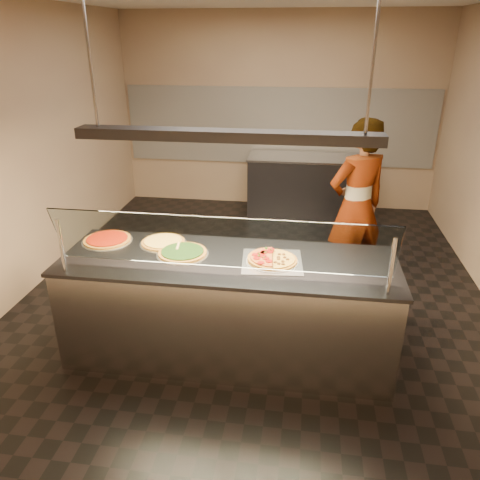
# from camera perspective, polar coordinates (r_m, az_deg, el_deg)

# --- Properties ---
(ground) EXTENTS (5.00, 6.00, 0.02)m
(ground) POSITION_cam_1_polar(r_m,az_deg,el_deg) (5.31, 1.94, -6.13)
(ground) COLOR black
(ground) RESTS_ON ground
(wall_back) EXTENTS (5.00, 0.02, 3.00)m
(wall_back) POSITION_cam_1_polar(r_m,az_deg,el_deg) (7.69, 4.71, 15.16)
(wall_back) COLOR tan
(wall_back) RESTS_ON ground
(wall_front) EXTENTS (5.00, 0.02, 3.00)m
(wall_front) POSITION_cam_1_polar(r_m,az_deg,el_deg) (2.00, -7.37, -11.02)
(wall_front) COLOR tan
(wall_front) RESTS_ON ground
(wall_left) EXTENTS (0.02, 6.00, 3.00)m
(wall_left) POSITION_cam_1_polar(r_m,az_deg,el_deg) (5.59, -24.74, 9.88)
(wall_left) COLOR tan
(wall_left) RESTS_ON ground
(tile_band) EXTENTS (4.90, 0.02, 1.20)m
(tile_band) POSITION_cam_1_polar(r_m,az_deg,el_deg) (7.70, 4.64, 13.66)
(tile_band) COLOR silver
(tile_band) RESTS_ON wall_back
(serving_counter) EXTENTS (2.79, 0.94, 0.93)m
(serving_counter) POSITION_cam_1_polar(r_m,az_deg,el_deg) (4.10, -1.41, -8.20)
(serving_counter) COLOR #B7B7BC
(serving_counter) RESTS_ON ground
(sneeze_guard) EXTENTS (2.55, 0.18, 0.54)m
(sneeze_guard) POSITION_cam_1_polar(r_m,az_deg,el_deg) (3.44, -2.48, -0.42)
(sneeze_guard) COLOR #B7B7BC
(sneeze_guard) RESTS_ON serving_counter
(perforated_tray) EXTENTS (0.53, 0.53, 0.01)m
(perforated_tray) POSITION_cam_1_polar(r_m,az_deg,el_deg) (3.84, 3.94, -2.58)
(perforated_tray) COLOR silver
(perforated_tray) RESTS_ON serving_counter
(half_pizza_pepperoni) EXTENTS (0.24, 0.42, 0.05)m
(half_pizza_pepperoni) POSITION_cam_1_polar(r_m,az_deg,el_deg) (3.83, 2.51, -2.12)
(half_pizza_pepperoni) COLOR brown
(half_pizza_pepperoni) RESTS_ON perforated_tray
(half_pizza_sausage) EXTENTS (0.24, 0.42, 0.04)m
(half_pizza_sausage) POSITION_cam_1_polar(r_m,az_deg,el_deg) (3.82, 5.41, -2.41)
(half_pizza_sausage) COLOR brown
(half_pizza_sausage) RESTS_ON perforated_tray
(pizza_spinach) EXTENTS (0.44, 0.44, 0.03)m
(pizza_spinach) POSITION_cam_1_polar(r_m,az_deg,el_deg) (3.99, -7.00, -1.48)
(pizza_spinach) COLOR silver
(pizza_spinach) RESTS_ON serving_counter
(pizza_cheese) EXTENTS (0.41, 0.41, 0.03)m
(pizza_cheese) POSITION_cam_1_polar(r_m,az_deg,el_deg) (4.22, -9.33, -0.21)
(pizza_cheese) COLOR silver
(pizza_cheese) RESTS_ON serving_counter
(pizza_tomato) EXTENTS (0.45, 0.45, 0.03)m
(pizza_tomato) POSITION_cam_1_polar(r_m,az_deg,el_deg) (4.38, -15.86, 0.09)
(pizza_tomato) COLOR silver
(pizza_tomato) RESTS_ON serving_counter
(pizza_spatula) EXTENTS (0.20, 0.23, 0.02)m
(pizza_spatula) POSITION_cam_1_polar(r_m,az_deg,el_deg) (4.03, -7.12, -1.04)
(pizza_spatula) COLOR #B7B7BC
(pizza_spatula) RESTS_ON pizza_spinach
(prep_table) EXTENTS (1.73, 0.74, 0.93)m
(prep_table) POSITION_cam_1_polar(r_m,az_deg,el_deg) (7.46, 7.72, 6.60)
(prep_table) COLOR #2D2D32
(prep_table) RESTS_ON ground
(worker) EXTENTS (0.82, 0.74, 1.89)m
(worker) POSITION_cam_1_polar(r_m,az_deg,el_deg) (5.16, 13.99, 3.91)
(worker) COLOR #25222B
(worker) RESTS_ON ground
(heat_lamp_housing) EXTENTS (2.30, 0.18, 0.08)m
(heat_lamp_housing) POSITION_cam_1_polar(r_m,az_deg,el_deg) (3.55, -1.66, 12.60)
(heat_lamp_housing) COLOR #2D2D32
(heat_lamp_housing) RESTS_ON ceiling
(lamp_rod_left) EXTENTS (0.02, 0.02, 1.01)m
(lamp_rod_left) POSITION_cam_1_polar(r_m,az_deg,el_deg) (3.79, -17.90, 20.58)
(lamp_rod_left) COLOR #B7B7BC
(lamp_rod_left) RESTS_ON ceiling
(lamp_rod_right) EXTENTS (0.02, 0.02, 1.01)m
(lamp_rod_right) POSITION_cam_1_polar(r_m,az_deg,el_deg) (3.46, 15.96, 20.59)
(lamp_rod_right) COLOR #B7B7BC
(lamp_rod_right) RESTS_ON ceiling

